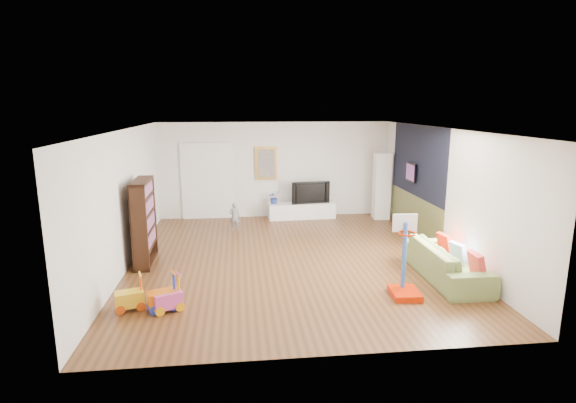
{
  "coord_description": "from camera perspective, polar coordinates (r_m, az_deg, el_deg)",
  "views": [
    {
      "loc": [
        -1.05,
        -8.89,
        3.17
      ],
      "look_at": [
        0.0,
        0.4,
        1.15
      ],
      "focal_mm": 28.0,
      "sensor_mm": 36.0,
      "label": 1
    }
  ],
  "objects": [
    {
      "name": "ride_on_orange",
      "position": [
        7.43,
        -15.68,
        -11.04
      ],
      "size": [
        0.51,
        0.42,
        0.59
      ],
      "primitive_type": "cube",
      "rotation": [
        0.0,
        0.0,
        0.37
      ],
      "color": "#DB610B",
      "rests_on": "ground"
    },
    {
      "name": "media_console",
      "position": [
        12.78,
        1.75,
        -1.16
      ],
      "size": [
        1.91,
        0.56,
        0.44
      ],
      "primitive_type": "cube",
      "rotation": [
        0.0,
        0.0,
        0.05
      ],
      "color": "white",
      "rests_on": "ground"
    },
    {
      "name": "basketball_hoop",
      "position": [
        7.76,
        14.87,
        -6.84
      ],
      "size": [
        0.52,
        0.62,
        1.39
      ],
      "primitive_type": "cube",
      "rotation": [
        0.0,
        0.0,
        -0.08
      ],
      "color": "#B81D00",
      "rests_on": "ground"
    },
    {
      "name": "painting_back",
      "position": [
        12.72,
        -2.81,
        4.87
      ],
      "size": [
        0.62,
        0.06,
        0.92
      ],
      "primitive_type": "cube",
      "color": "gold",
      "rests_on": "wall_back"
    },
    {
      "name": "child",
      "position": [
        11.54,
        -6.8,
        -1.94
      ],
      "size": [
        0.27,
        0.18,
        0.74
      ],
      "primitive_type": "imported",
      "rotation": [
        0.0,
        0.0,
        3.12
      ],
      "color": "slate",
      "rests_on": "ground"
    },
    {
      "name": "ceiling",
      "position": [
        8.96,
        0.29,
        9.19
      ],
      "size": [
        6.5,
        7.5,
        0.0
      ],
      "primitive_type": "cube",
      "color": "white",
      "rests_on": "ground"
    },
    {
      "name": "tall_cabinet",
      "position": [
        12.9,
        11.81,
        1.95
      ],
      "size": [
        0.46,
        0.46,
        1.87
      ],
      "primitive_type": "cube",
      "rotation": [
        0.0,
        0.0,
        -0.07
      ],
      "color": "white",
      "rests_on": "ground"
    },
    {
      "name": "wall_back",
      "position": [
        12.81,
        -1.69,
        4.02
      ],
      "size": [
        6.5,
        0.0,
        2.7
      ],
      "primitive_type": "cube",
      "color": "silver",
      "rests_on": "ground"
    },
    {
      "name": "floor",
      "position": [
        9.49,
        0.27,
        -7.31
      ],
      "size": [
        6.5,
        7.5,
        0.0
      ],
      "primitive_type": "cube",
      "color": "brown",
      "rests_on": "ground"
    },
    {
      "name": "doorway",
      "position": [
        12.8,
        -10.18,
        2.47
      ],
      "size": [
        1.45,
        0.06,
        2.1
      ],
      "primitive_type": "cube",
      "color": "white",
      "rests_on": "ground"
    },
    {
      "name": "vase_plant",
      "position": [
        12.6,
        -1.77,
        0.54
      ],
      "size": [
        0.38,
        0.34,
        0.37
      ],
      "primitive_type": "imported",
      "rotation": [
        0.0,
        0.0,
        0.17
      ],
      "color": "navy",
      "rests_on": "media_console"
    },
    {
      "name": "pillow_center",
      "position": [
        8.93,
        20.78,
        -6.0
      ],
      "size": [
        0.17,
        0.36,
        0.35
      ],
      "primitive_type": "cube",
      "rotation": [
        0.0,
        0.0,
        0.24
      ],
      "color": "silver",
      "rests_on": "sofa"
    },
    {
      "name": "sofa",
      "position": [
        8.89,
        19.5,
        -7.23
      ],
      "size": [
        0.87,
        2.19,
        0.64
      ],
      "primitive_type": "imported",
      "rotation": [
        0.0,
        0.0,
        1.56
      ],
      "color": "olive",
      "rests_on": "ground"
    },
    {
      "name": "ride_on_yellow",
      "position": [
        7.59,
        -19.53,
        -10.87
      ],
      "size": [
        0.49,
        0.38,
        0.57
      ],
      "primitive_type": "cube",
      "rotation": [
        0.0,
        0.0,
        0.3
      ],
      "color": "gold",
      "rests_on": "ground"
    },
    {
      "name": "tv",
      "position": [
        12.69,
        2.78,
        1.22
      ],
      "size": [
        1.1,
        0.28,
        0.63
      ],
      "primitive_type": "imported",
      "rotation": [
        0.0,
        0.0,
        0.12
      ],
      "color": "black",
      "rests_on": "media_console"
    },
    {
      "name": "bookshelf",
      "position": [
        9.49,
        -17.82,
        -2.49
      ],
      "size": [
        0.34,
        1.18,
        1.72
      ],
      "primitive_type": "cube",
      "rotation": [
        0.0,
        0.0,
        0.03
      ],
      "color": "black",
      "rests_on": "ground"
    },
    {
      "name": "wall_right",
      "position": [
        10.04,
        19.04,
        1.08
      ],
      "size": [
        0.0,
        7.5,
        2.7
      ],
      "primitive_type": "cube",
      "color": "silver",
      "rests_on": "ground"
    },
    {
      "name": "olive_wainscot",
      "position": [
        11.46,
        15.71,
        -1.74
      ],
      "size": [
        0.01,
        3.2,
        1.0
      ],
      "primitive_type": "cube",
      "color": "brown",
      "rests_on": "wall_right"
    },
    {
      "name": "artwork_right",
      "position": [
        11.42,
        15.34,
        3.61
      ],
      "size": [
        0.04,
        0.56,
        0.46
      ],
      "primitive_type": "cube",
      "color": "#7F3F8C",
      "rests_on": "wall_right"
    },
    {
      "name": "ride_on_pink",
      "position": [
        7.38,
        -15.08,
        -11.21
      ],
      "size": [
        0.51,
        0.43,
        0.58
      ],
      "primitive_type": "cube",
      "rotation": [
        0.0,
        0.0,
        0.43
      ],
      "color": "#CB4290",
      "rests_on": "ground"
    },
    {
      "name": "wall_left",
      "position": [
        9.33,
        -19.95,
        0.21
      ],
      "size": [
        0.0,
        7.5,
        2.7
      ],
      "primitive_type": "cube",
      "color": "silver",
      "rests_on": "ground"
    },
    {
      "name": "pillow_left",
      "position": [
        8.38,
        22.85,
        -7.35
      ],
      "size": [
        0.12,
        0.41,
        0.41
      ],
      "primitive_type": "cube",
      "rotation": [
        0.0,
        0.0,
        -0.03
      ],
      "color": "#BA2F29",
      "rests_on": "sofa"
    },
    {
      "name": "wall_front",
      "position": [
        5.55,
        4.86,
        -6.99
      ],
      "size": [
        6.5,
        0.0,
        2.7
      ],
      "primitive_type": "cube",
      "color": "silver",
      "rests_on": "ground"
    },
    {
      "name": "navy_accent",
      "position": [
        11.22,
        16.11,
        4.96
      ],
      "size": [
        0.01,
        3.2,
        1.7
      ],
      "primitive_type": "cube",
      "color": "black",
      "rests_on": "wall_right"
    },
    {
      "name": "pillow_right",
      "position": [
        9.44,
        19.26,
        -4.92
      ],
      "size": [
        0.16,
        0.36,
        0.35
      ],
      "primitive_type": "cube",
      "rotation": [
        0.0,
        0.0,
        0.2
      ],
      "color": "#B61909",
      "rests_on": "sofa"
    }
  ]
}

